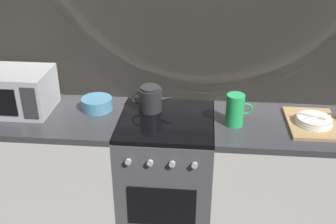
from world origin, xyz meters
TOP-DOWN VIEW (x-y plane):
  - back_wall at (0.00, 0.32)m, footprint 3.60×0.05m
  - counter_left at (-0.90, 0.00)m, footprint 1.20×0.60m
  - stove_unit at (-0.00, -0.00)m, footprint 0.60×0.63m
  - counter_right at (0.90, 0.00)m, footprint 1.20×0.60m
  - microwave at (-0.98, 0.04)m, footprint 0.46×0.35m
  - kettle at (-0.11, 0.11)m, footprint 0.28×0.15m
  - mixing_bowl at (-0.47, 0.09)m, footprint 0.20×0.20m
  - pitcher at (0.42, -0.03)m, footprint 0.16×0.11m
  - dish_pile at (0.90, -0.00)m, footprint 0.30×0.40m

SIDE VIEW (x-z plane):
  - stove_unit at x=0.00m, z-range 0.00..0.90m
  - counter_left at x=-0.90m, z-range 0.00..0.90m
  - counter_right at x=0.90m, z-range 0.00..0.90m
  - dish_pile at x=0.90m, z-range 0.89..0.96m
  - mixing_bowl at x=-0.47m, z-range 0.90..0.98m
  - kettle at x=-0.11m, z-range 0.90..1.06m
  - pitcher at x=0.42m, z-range 0.90..1.10m
  - microwave at x=-0.98m, z-range 0.90..1.17m
  - back_wall at x=0.00m, z-range 0.00..2.40m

